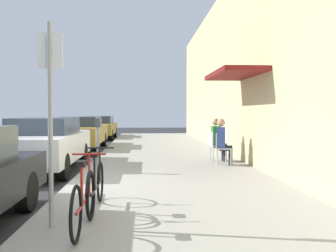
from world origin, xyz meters
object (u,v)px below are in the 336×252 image
(cafe_chair_1, at_px, (215,144))
(bicycle_0, at_px, (84,200))
(cafe_chair_0, at_px, (221,147))
(parked_car_2, at_px, (81,132))
(parking_meter, at_px, (98,141))
(seated_patron_0, at_px, (223,140))
(seated_patron_1, at_px, (218,138))
(street_sign, at_px, (50,108))
(bicycle_1, at_px, (96,186))
(parked_car_3, at_px, (99,127))
(parked_car_1, at_px, (44,143))

(cafe_chair_1, bearing_deg, bicycle_0, -114.89)
(cafe_chair_0, relative_size, cafe_chair_1, 1.00)
(parked_car_2, height_order, cafe_chair_0, parked_car_2)
(parked_car_2, xyz_separation_m, cafe_chair_1, (4.81, -4.82, -0.11))
(parking_meter, xyz_separation_m, seated_patron_0, (3.32, 1.05, -0.07))
(seated_patron_1, bearing_deg, street_sign, -118.72)
(bicycle_0, relative_size, bicycle_1, 1.00)
(bicycle_0, xyz_separation_m, seated_patron_1, (2.94, 6.22, 0.34))
(parked_car_3, distance_m, cafe_chair_1, 12.21)
(parked_car_3, distance_m, parking_meter, 13.17)
(cafe_chair_1, bearing_deg, parked_car_2, 134.89)
(cafe_chair_0, height_order, seated_patron_1, seated_patron_1)
(parked_car_1, relative_size, parking_meter, 3.33)
(parked_car_3, bearing_deg, seated_patron_1, -66.56)
(bicycle_0, distance_m, bicycle_1, 0.90)
(parked_car_2, height_order, seated_patron_1, seated_patron_1)
(parked_car_1, bearing_deg, seated_patron_0, 0.51)
(street_sign, bearing_deg, bicycle_1, 60.98)
(street_sign, bearing_deg, seated_patron_1, 61.28)
(cafe_chair_1, bearing_deg, parked_car_1, -170.01)
(parked_car_1, relative_size, seated_patron_0, 3.41)
(parking_meter, xyz_separation_m, bicycle_0, (0.37, -4.36, -0.41))
(parked_car_1, relative_size, parked_car_3, 1.00)
(seated_patron_1, bearing_deg, parked_car_3, 113.44)
(parked_car_3, distance_m, street_sign, 17.45)
(bicycle_0, bearing_deg, seated_patron_1, 64.65)
(street_sign, distance_m, cafe_chair_1, 7.05)
(seated_patron_0, relative_size, cafe_chair_1, 1.48)
(parking_meter, distance_m, cafe_chair_0, 3.44)
(street_sign, height_order, bicycle_0, street_sign)
(bicycle_1, xyz_separation_m, cafe_chair_0, (2.85, 4.53, 0.14))
(parked_car_2, relative_size, seated_patron_0, 3.41)
(parked_car_1, xyz_separation_m, seated_patron_1, (4.87, 0.85, 0.06))
(parked_car_2, xyz_separation_m, seated_patron_0, (4.87, -5.63, 0.08))
(bicycle_0, bearing_deg, parking_meter, 94.88)
(parked_car_1, xyz_separation_m, bicycle_0, (1.92, -5.37, -0.27))
(cafe_chair_0, relative_size, seated_patron_1, 0.67)
(parked_car_1, distance_m, parked_car_3, 12.07)
(parked_car_2, relative_size, bicycle_1, 2.57)
(bicycle_1, xyz_separation_m, seated_patron_0, (2.91, 4.52, 0.34))
(parked_car_3, relative_size, cafe_chair_0, 5.06)
(seated_patron_0, bearing_deg, parking_meter, -162.38)
(parked_car_3, xyz_separation_m, cafe_chair_0, (4.81, -12.01, -0.09))
(parked_car_1, height_order, seated_patron_0, parked_car_1)
(seated_patron_1, bearing_deg, seated_patron_0, -89.96)
(street_sign, bearing_deg, cafe_chair_1, 61.71)
(parked_car_1, bearing_deg, parked_car_3, 90.00)
(cafe_chair_1, bearing_deg, parking_meter, -150.31)
(parked_car_2, bearing_deg, parked_car_1, -90.00)
(parked_car_1, height_order, street_sign, street_sign)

